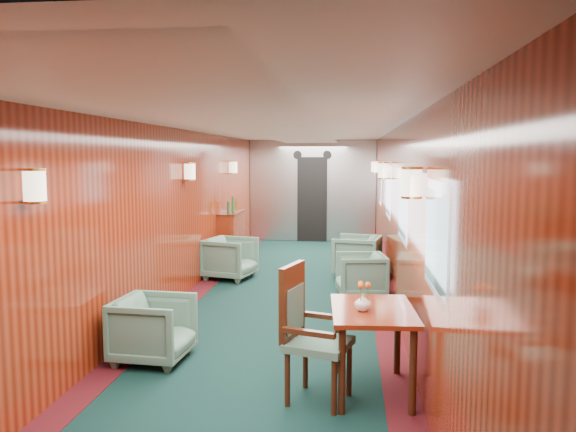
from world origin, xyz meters
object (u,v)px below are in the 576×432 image
Objects in this scene: armchair_left_far at (230,258)px; armchair_right_near at (361,275)px; side_chair at (307,327)px; armchair_left_near at (154,329)px; credenza at (231,237)px; dining_table at (373,322)px; armchair_right_far at (357,255)px.

armchair_right_near is at bearing -100.02° from armchair_left_far.
side_chair is 1.75m from armchair_left_near.
dining_table is at bearing -66.75° from credenza.
credenza is at bearing 25.28° from armchair_left_far.
credenza reaches higher than armchair_right_far.
credenza is 5.17m from armchair_left_near.
armchair_left_far is at bearing 113.37° from dining_table.
side_chair is at bearing -164.78° from dining_table.
armchair_left_far reaches higher than armchair_right_near.
dining_table is at bearing -139.29° from armchair_left_far.
armchair_left_near is (-2.12, 0.52, -0.30)m from dining_table.
dining_table is 4.76m from armchair_right_far.
armchair_right_near is 1.42m from armchair_right_far.
dining_table is at bearing 35.59° from side_chair.
credenza is at bearing -142.38° from armchair_right_near.
credenza reaches higher than armchair_left_near.
side_chair is 1.50× the size of armchair_left_far.
side_chair is 0.90× the size of credenza.
armchair_left_far is 2.13m from armchair_right_far.
armchair_right_far is at bearing -21.37° from armchair_left_near.
dining_table is 1.35× the size of armchair_left_far.
armchair_right_far is (-0.08, 4.75, -0.27)m from dining_table.
credenza is 2.54m from armchair_right_far.
armchair_left_near is at bearing -44.57° from armchair_right_near.
dining_table is 6.18m from credenza.
dining_table is 4.80m from armchair_left_far.
armchair_left_far is (-1.62, 4.46, -0.27)m from side_chair.
credenza is (-1.90, 5.86, -0.11)m from side_chair.
dining_table is 0.90× the size of side_chair.
armchair_right_far is at bearing -63.16° from armchair_left_far.
armchair_left_near is 3.50m from armchair_right_near.
dining_table reaches higher than armchair_left_near.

